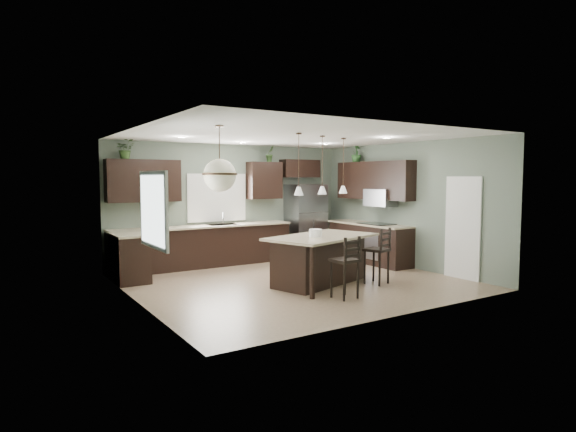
{
  "coord_description": "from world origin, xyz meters",
  "views": [
    {
      "loc": [
        -5.05,
        -7.69,
        2.01
      ],
      "look_at": [
        0.1,
        0.4,
        1.25
      ],
      "focal_mm": 30.0,
      "sensor_mm": 36.0,
      "label": 1
    }
  ],
  "objects_px": {
    "kitchen_island": "(322,260)",
    "bar_stool_left": "(345,267)",
    "serving_dish": "(316,233)",
    "plant_back_left": "(126,149)",
    "refrigerator": "(305,220)",
    "bar_stool_right": "(377,256)"
  },
  "relations": [
    {
      "from": "bar_stool_right",
      "to": "plant_back_left",
      "type": "height_order",
      "value": "plant_back_left"
    },
    {
      "from": "kitchen_island",
      "to": "bar_stool_left",
      "type": "bearing_deg",
      "value": -123.99
    },
    {
      "from": "refrigerator",
      "to": "serving_dish",
      "type": "bearing_deg",
      "value": -121.36
    },
    {
      "from": "refrigerator",
      "to": "bar_stool_right",
      "type": "bearing_deg",
      "value": -101.64
    },
    {
      "from": "serving_dish",
      "to": "bar_stool_left",
      "type": "bearing_deg",
      "value": -97.32
    },
    {
      "from": "serving_dish",
      "to": "plant_back_left",
      "type": "bearing_deg",
      "value": 130.78
    },
    {
      "from": "bar_stool_right",
      "to": "plant_back_left",
      "type": "bearing_deg",
      "value": 119.86
    },
    {
      "from": "refrigerator",
      "to": "kitchen_island",
      "type": "relative_size",
      "value": 0.86
    },
    {
      "from": "serving_dish",
      "to": "bar_stool_right",
      "type": "relative_size",
      "value": 0.22
    },
    {
      "from": "bar_stool_left",
      "to": "bar_stool_right",
      "type": "height_order",
      "value": "bar_stool_right"
    },
    {
      "from": "refrigerator",
      "to": "bar_stool_right",
      "type": "height_order",
      "value": "refrigerator"
    },
    {
      "from": "bar_stool_right",
      "to": "kitchen_island",
      "type": "bearing_deg",
      "value": 131.89
    },
    {
      "from": "bar_stool_right",
      "to": "serving_dish",
      "type": "bearing_deg",
      "value": 139.23
    },
    {
      "from": "kitchen_island",
      "to": "plant_back_left",
      "type": "distance_m",
      "value": 4.65
    },
    {
      "from": "refrigerator",
      "to": "bar_stool_left",
      "type": "bearing_deg",
      "value": -115.89
    },
    {
      "from": "serving_dish",
      "to": "bar_stool_left",
      "type": "distance_m",
      "value": 1.12
    },
    {
      "from": "plant_back_left",
      "to": "refrigerator",
      "type": "bearing_deg",
      "value": -1.84
    },
    {
      "from": "refrigerator",
      "to": "serving_dish",
      "type": "distance_m",
      "value": 3.42
    },
    {
      "from": "bar_stool_right",
      "to": "plant_back_left",
      "type": "xyz_separation_m",
      "value": [
        -3.72,
        3.55,
        2.07
      ]
    },
    {
      "from": "serving_dish",
      "to": "plant_back_left",
      "type": "xyz_separation_m",
      "value": [
        -2.64,
        3.06,
        1.61
      ]
    },
    {
      "from": "bar_stool_right",
      "to": "refrigerator",
      "type": "bearing_deg",
      "value": 61.87
    },
    {
      "from": "bar_stool_left",
      "to": "refrigerator",
      "type": "bearing_deg",
      "value": 60.09
    }
  ]
}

